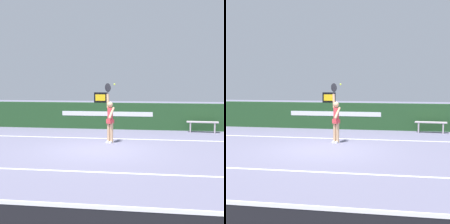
# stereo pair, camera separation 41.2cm
# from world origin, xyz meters

# --- Properties ---
(ground_plane) EXTENTS (60.00, 60.00, 0.00)m
(ground_plane) POSITION_xyz_m (0.00, 0.00, 0.00)
(ground_plane) COLOR slate
(court_lines) EXTENTS (10.58, 5.91, 0.00)m
(court_lines) POSITION_xyz_m (0.00, -0.26, 0.00)
(court_lines) COLOR white
(court_lines) RESTS_ON ground
(back_wall) EXTENTS (14.54, 0.29, 1.31)m
(back_wall) POSITION_xyz_m (-0.00, 5.75, 0.65)
(back_wall) COLOR #204521
(back_wall) RESTS_ON ground
(speed_display) EXTENTS (0.64, 0.15, 0.51)m
(speed_display) POSITION_xyz_m (-1.03, 5.75, 1.56)
(speed_display) COLOR black
(speed_display) RESTS_ON back_wall
(tennis_player) EXTENTS (0.43, 0.42, 2.33)m
(tennis_player) POSITION_xyz_m (0.14, 1.58, 0.96)
(tennis_player) COLOR tan
(tennis_player) RESTS_ON ground
(tennis_ball) EXTENTS (0.07, 0.07, 0.07)m
(tennis_ball) POSITION_xyz_m (0.31, 1.68, 2.28)
(tennis_ball) COLOR #C5DD36
(courtside_bench_near) EXTENTS (1.47, 0.45, 0.51)m
(courtside_bench_near) POSITION_xyz_m (3.91, 5.16, 0.39)
(courtside_bench_near) COLOR #B9A9B2
(courtside_bench_near) RESTS_ON ground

